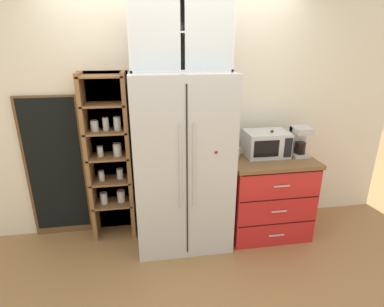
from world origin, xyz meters
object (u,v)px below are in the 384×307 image
Objects in this scene: coffee_maker at (299,141)px; mug_cream at (236,152)px; microwave at (266,144)px; bottle_green at (271,145)px; mug_navy at (272,154)px; chalkboard_menu at (56,169)px; refrigerator at (182,162)px; bottle_clear at (270,145)px.

coffee_maker reaches higher than mug_cream.
microwave is 1.54× the size of bottle_green.
mug_navy is 0.08× the size of chalkboard_menu.
coffee_maker is (0.35, -0.04, 0.03)m from microwave.
mug_cream is at bearing 7.38° from refrigerator.
coffee_maker is 0.20× the size of chalkboard_menu.
mug_navy is (0.93, -0.02, 0.04)m from refrigerator.
chalkboard_menu reaches higher than coffee_maker.
microwave is at bearing 131.94° from bottle_clear.
refrigerator is at bearing -13.81° from chalkboard_menu.
mug_cream is 0.39× the size of bottle_green.
refrigerator is at bearing -179.10° from bottle_green.
mug_navy is (0.35, -0.10, -0.01)m from mug_cream.
coffee_maker reaches higher than bottle_green.
chalkboard_menu reaches higher than mug_navy.
bottle_clear reaches higher than mug_navy.
coffee_maker is 0.31m from bottle_green.
coffee_maker is (1.24, 0.02, 0.16)m from refrigerator.
bottle_green reaches higher than bottle_clear.
chalkboard_menu is at bearing 173.41° from microwave.
bottle_green is at bearing 92.73° from mug_navy.
bottle_clear is (-0.31, 0.00, -0.04)m from coffee_maker.
bottle_green is (0.93, 0.01, 0.13)m from refrigerator.
microwave is 0.29× the size of chalkboard_menu.
bottle_clear is 0.01m from bottle_green.
microwave is at bearing 173.10° from coffee_maker.
chalkboard_menu is at bearing 172.63° from mug_cream.
bottle_clear is (0.03, -0.04, -0.01)m from microwave.
coffee_maker reaches higher than mug_navy.
bottle_clear is at bearing 1.63° from refrigerator.
bottle_clear is 0.18× the size of chalkboard_menu.
bottle_clear is 0.96× the size of bottle_green.
coffee_maker is at bearing 1.02° from refrigerator.
coffee_maker reaches higher than bottle_clear.
microwave reaches higher than mug_navy.
refrigerator is 0.93m from mug_navy.
mug_cream is at bearing 164.60° from mug_navy.
bottle_green is at bearing -178.63° from coffee_maker.
bottle_green is 2.25m from chalkboard_menu.
mug_cream is 0.36m from bottle_green.
bottle_green is (0.03, -0.05, -0.00)m from microwave.
chalkboard_menu is at bearing 166.19° from refrigerator.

